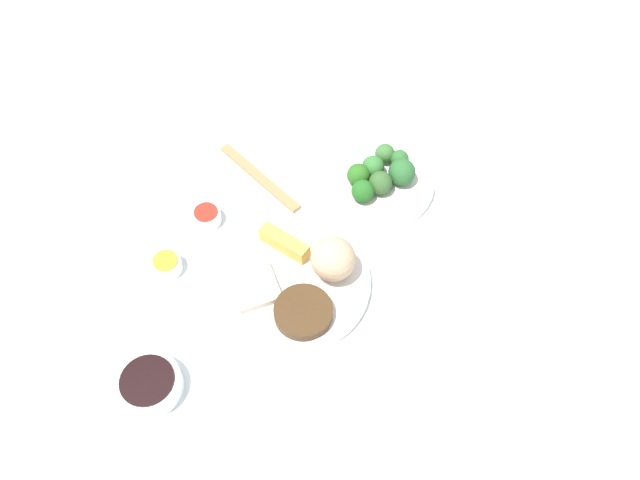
{
  "coord_description": "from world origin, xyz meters",
  "views": [
    {
      "loc": [
        0.51,
        -0.15,
        0.95
      ],
      "look_at": [
        -0.04,
        0.08,
        0.06
      ],
      "focal_mm": 34.56,
      "sensor_mm": 36.0,
      "label": 1
    }
  ],
  "objects_px": {
    "main_plate": "(294,282)",
    "sauce_ramekin_sweet_and_sour": "(207,217)",
    "soy_sauce_bowl": "(149,385)",
    "sauce_ramekin_hot_mustard": "(167,265)",
    "broccoli_plate": "(377,182)",
    "chopsticks_pair": "(259,177)"
  },
  "relations": [
    {
      "from": "main_plate",
      "to": "sauce_ramekin_sweet_and_sour",
      "type": "relative_size",
      "value": 5.03
    },
    {
      "from": "soy_sauce_bowl",
      "to": "sauce_ramekin_hot_mustard",
      "type": "bearing_deg",
      "value": 158.24
    },
    {
      "from": "broccoli_plate",
      "to": "sauce_ramekin_sweet_and_sour",
      "type": "distance_m",
      "value": 0.33
    },
    {
      "from": "broccoli_plate",
      "to": "sauce_ramekin_hot_mustard",
      "type": "xyz_separation_m",
      "value": [
        0.03,
        -0.42,
        0.01
      ]
    },
    {
      "from": "main_plate",
      "to": "broccoli_plate",
      "type": "bearing_deg",
      "value": 122.45
    },
    {
      "from": "sauce_ramekin_hot_mustard",
      "to": "broccoli_plate",
      "type": "bearing_deg",
      "value": 93.99
    },
    {
      "from": "broccoli_plate",
      "to": "soy_sauce_bowl",
      "type": "height_order",
      "value": "soy_sauce_bowl"
    },
    {
      "from": "main_plate",
      "to": "broccoli_plate",
      "type": "height_order",
      "value": "main_plate"
    },
    {
      "from": "broccoli_plate",
      "to": "chopsticks_pair",
      "type": "relative_size",
      "value": 1.01
    },
    {
      "from": "main_plate",
      "to": "chopsticks_pair",
      "type": "bearing_deg",
      "value": 174.3
    },
    {
      "from": "soy_sauce_bowl",
      "to": "sauce_ramekin_hot_mustard",
      "type": "distance_m",
      "value": 0.22
    },
    {
      "from": "sauce_ramekin_hot_mustard",
      "to": "sauce_ramekin_sweet_and_sour",
      "type": "distance_m",
      "value": 0.12
    },
    {
      "from": "broccoli_plate",
      "to": "main_plate",
      "type": "bearing_deg",
      "value": -57.55
    },
    {
      "from": "chopsticks_pair",
      "to": "broccoli_plate",
      "type": "bearing_deg",
      "value": 63.32
    },
    {
      "from": "main_plate",
      "to": "chopsticks_pair",
      "type": "xyz_separation_m",
      "value": [
        -0.25,
        0.02,
        -0.0
      ]
    },
    {
      "from": "main_plate",
      "to": "sauce_ramekin_hot_mustard",
      "type": "height_order",
      "value": "sauce_ramekin_hot_mustard"
    },
    {
      "from": "soy_sauce_bowl",
      "to": "sauce_ramekin_sweet_and_sour",
      "type": "bearing_deg",
      "value": 147.5
    },
    {
      "from": "chopsticks_pair",
      "to": "soy_sauce_bowl",
      "type": "bearing_deg",
      "value": -41.74
    },
    {
      "from": "broccoli_plate",
      "to": "sauce_ramekin_hot_mustard",
      "type": "bearing_deg",
      "value": -86.01
    },
    {
      "from": "soy_sauce_bowl",
      "to": "chopsticks_pair",
      "type": "relative_size",
      "value": 0.46
    },
    {
      "from": "sauce_ramekin_hot_mustard",
      "to": "chopsticks_pair",
      "type": "distance_m",
      "value": 0.25
    },
    {
      "from": "sauce_ramekin_sweet_and_sour",
      "to": "chopsticks_pair",
      "type": "distance_m",
      "value": 0.14
    }
  ]
}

